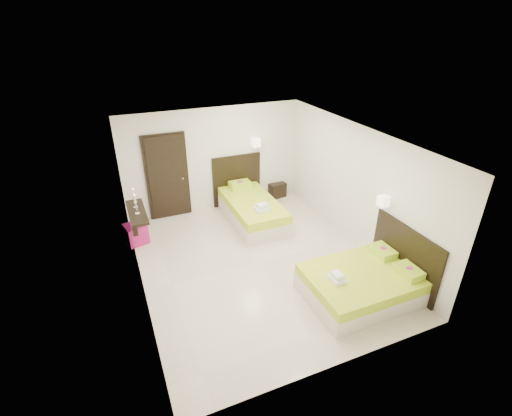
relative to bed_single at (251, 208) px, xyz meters
name	(u,v)px	position (x,y,z in m)	size (l,w,h in m)	color
floor	(257,263)	(-0.58, -1.75, -0.32)	(5.50, 5.50, 0.00)	beige
bed_single	(251,208)	(0.00, 0.00, 0.00)	(1.30, 2.16, 1.78)	beige
bed_double	(364,282)	(0.80, -3.38, -0.04)	(1.91, 1.62, 1.57)	beige
nightstand	(276,189)	(1.15, 0.97, -0.12)	(0.46, 0.40, 0.40)	black
ottoman	(136,234)	(-2.74, 0.01, -0.10)	(0.43, 0.43, 0.43)	#A61661
door	(167,177)	(-1.78, 0.95, 0.73)	(1.02, 0.15, 2.14)	black
console_shelf	(136,212)	(-2.66, -0.15, 0.49)	(0.35, 1.20, 0.78)	black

